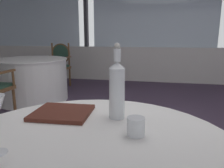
# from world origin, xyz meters

# --- Properties ---
(ground_plane) EXTENTS (13.82, 13.82, 0.00)m
(ground_plane) POSITION_xyz_m (0.00, 0.00, 0.00)
(ground_plane) COLOR #47384C
(window_wall_far) EXTENTS (10.63, 0.14, 2.60)m
(window_wall_far) POSITION_xyz_m (-0.00, 3.50, 1.05)
(window_wall_far) COLOR silver
(window_wall_far) RESTS_ON ground_plane
(water_bottle) EXTENTS (0.08, 0.08, 0.36)m
(water_bottle) POSITION_xyz_m (-0.08, -0.98, 0.88)
(water_bottle) COLOR white
(water_bottle) RESTS_ON foreground_table
(water_tumbler) EXTENTS (0.07, 0.07, 0.07)m
(water_tumbler) POSITION_xyz_m (0.02, -1.15, 0.77)
(water_tumbler) COLOR white
(water_tumbler) RESTS_ON foreground_table
(menu_book) EXTENTS (0.29, 0.26, 0.02)m
(menu_book) POSITION_xyz_m (-0.36, -0.99, 0.74)
(menu_book) COLOR #512319
(menu_book) RESTS_ON foreground_table
(background_table_0) EXTENTS (1.25, 1.25, 0.73)m
(background_table_0) POSITION_xyz_m (-2.04, 1.46, 0.37)
(background_table_0) COLOR white
(background_table_0) RESTS_ON ground_plane
(dining_chair_0_0) EXTENTS (0.55, 0.48, 0.96)m
(dining_chair_0_0) POSITION_xyz_m (-2.01, 2.51, 0.56)
(dining_chair_0_0) COLOR brown
(dining_chair_0_0) RESTS_ON ground_plane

